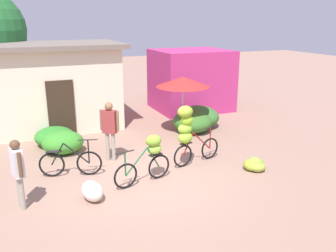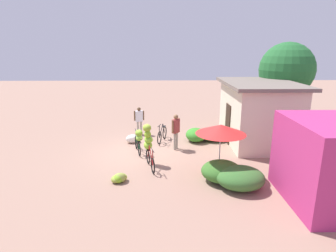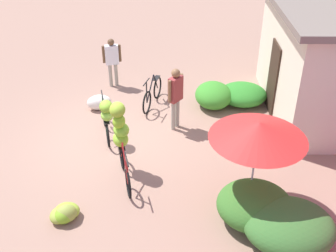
# 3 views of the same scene
# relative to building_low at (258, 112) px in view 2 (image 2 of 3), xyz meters

# --- Properties ---
(ground_plane) EXTENTS (60.00, 60.00, 0.00)m
(ground_plane) POSITION_rel_building_low_xyz_m (1.50, -5.91, -1.59)
(ground_plane) COLOR #987361
(building_low) EXTENTS (4.95, 3.48, 3.13)m
(building_low) POSITION_rel_building_low_xyz_m (0.00, 0.00, 0.00)
(building_low) COLOR beige
(building_low) RESTS_ON ground
(shop_pink) EXTENTS (3.20, 2.80, 2.66)m
(shop_pink) POSITION_rel_building_low_xyz_m (5.93, 0.49, -0.26)
(shop_pink) COLOR #B52E6E
(shop_pink) RESTS_ON ground
(tree_behind_building) EXTENTS (3.07, 3.07, 5.09)m
(tree_behind_building) POSITION_rel_building_low_xyz_m (-2.21, 2.20, 1.95)
(tree_behind_building) COLOR brown
(tree_behind_building) RESTS_ON ground
(hedge_bush_front_left) EXTENTS (1.26, 1.40, 0.58)m
(hedge_bush_front_left) POSITION_rel_building_low_xyz_m (-0.36, -2.22, -1.29)
(hedge_bush_front_left) COLOR #2E8229
(hedge_bush_front_left) RESTS_ON ground
(hedge_bush_front_right) EXTENTS (1.25, 1.07, 0.69)m
(hedge_bush_front_right) POSITION_rel_building_low_xyz_m (-0.20, -3.11, -1.24)
(hedge_bush_front_right) COLOR #398D2A
(hedge_bush_front_right) RESTS_ON ground
(hedge_bush_mid) EXTENTS (1.40, 1.50, 0.77)m
(hedge_bush_mid) POSITION_rel_building_low_xyz_m (4.43, -2.69, -1.20)
(hedge_bush_mid) COLOR #366D27
(hedge_bush_mid) RESTS_ON ground
(hedge_bush_by_door) EXTENTS (1.46, 1.71, 0.78)m
(hedge_bush_by_door) POSITION_rel_building_low_xyz_m (5.00, -2.15, -1.20)
(hedge_bush_by_door) COLOR #366B2D
(hedge_bush_by_door) RESTS_ON ground
(market_umbrella) EXTENTS (1.87, 1.87, 2.05)m
(market_umbrella) POSITION_rel_building_low_xyz_m (4.02, -2.71, 0.29)
(market_umbrella) COLOR beige
(market_umbrella) RESTS_ON ground
(bicycle_leftmost) EXTENTS (1.58, 0.51, 1.00)m
(bicycle_leftmost) POSITION_rel_building_low_xyz_m (-0.23, -4.88, -1.22)
(bicycle_leftmost) COLOR black
(bicycle_leftmost) RESTS_ON ground
(bicycle_near_pile) EXTENTS (1.60, 0.51, 1.20)m
(bicycle_near_pile) POSITION_rel_building_low_xyz_m (1.58, -5.97, -0.87)
(bicycle_near_pile) COLOR black
(bicycle_near_pile) RESTS_ON ground
(bicycle_center_loaded) EXTENTS (1.62, 0.55, 1.75)m
(bicycle_center_loaded) POSITION_rel_building_low_xyz_m (2.90, -5.45, -0.56)
(bicycle_center_loaded) COLOR black
(bicycle_center_loaded) RESTS_ON ground
(banana_pile_on_ground) EXTENTS (0.63, 0.65, 0.36)m
(banana_pile_on_ground) POSITION_rel_building_low_xyz_m (4.44, -6.46, -1.43)
(banana_pile_on_ground) COLOR #8E9D3F
(banana_pile_on_ground) RESTS_ON ground
(produce_sack) EXTENTS (0.57, 0.77, 0.44)m
(produce_sack) POSITION_rel_building_low_xyz_m (0.02, -6.41, -1.37)
(produce_sack) COLOR silver
(produce_sack) RESTS_ON ground
(person_vendor) EXTENTS (0.48, 0.40, 1.73)m
(person_vendor) POSITION_rel_building_low_xyz_m (1.01, -4.23, -0.52)
(person_vendor) COLOR gray
(person_vendor) RESTS_ON ground
(person_bystander) EXTENTS (0.28, 0.57, 1.57)m
(person_bystander) POSITION_rel_building_low_xyz_m (-1.47, -6.16, -0.63)
(person_bystander) COLOR gray
(person_bystander) RESTS_ON ground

